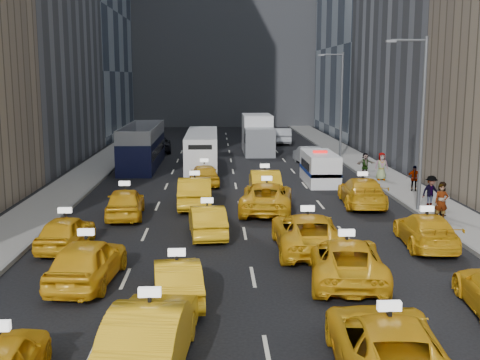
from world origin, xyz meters
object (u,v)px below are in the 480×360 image
object	(u,v)px
taxi_2	(387,345)
taxi_1	(151,333)
city_bus	(202,151)
double_decker	(142,147)
box_truck	(258,134)
pedestrian_0	(441,202)
nypd_van	(320,168)

from	to	relation	value
taxi_2	taxi_1	bearing A→B (deg)	-3.30
taxi_1	taxi_2	world-z (taller)	taxi_1
taxi_2	city_bus	bearing A→B (deg)	-76.61
taxi_2	double_decker	size ratio (longest dim) A/B	0.48
double_decker	city_bus	distance (m)	4.93
box_truck	pedestrian_0	bearing A→B (deg)	-68.60
pedestrian_0	taxi_1	bearing A→B (deg)	-127.94
taxi_2	double_decker	xyz separation A→B (m)	(-9.76, 33.93, 0.84)
nypd_van	city_bus	world-z (taller)	city_bus
taxi_1	pedestrian_0	size ratio (longest dim) A/B	2.83
nypd_van	box_truck	bearing A→B (deg)	108.47
nypd_van	taxi_2	bearing A→B (deg)	-88.32
nypd_van	city_bus	bearing A→B (deg)	149.01
taxi_2	city_bus	distance (m)	32.84
nypd_van	double_decker	size ratio (longest dim) A/B	0.47
taxi_1	pedestrian_0	distance (m)	18.76
taxi_2	box_truck	distance (m)	42.25
nypd_van	city_bus	size ratio (longest dim) A/B	0.48
taxi_2	box_truck	xyz separation A→B (m)	(-0.12, 42.24, 0.96)
taxi_1	box_truck	bearing A→B (deg)	-92.41
pedestrian_0	taxi_2	bearing A→B (deg)	-111.08
double_decker	pedestrian_0	distance (m)	25.35
box_truck	pedestrian_0	distance (m)	28.33
taxi_2	pedestrian_0	world-z (taller)	pedestrian_0
taxi_1	nypd_van	world-z (taller)	nypd_van
taxi_2	pedestrian_0	bearing A→B (deg)	-110.30
city_bus	box_truck	distance (m)	10.97
taxi_1	box_truck	xyz separation A→B (m)	(5.52, 41.46, 0.89)
nypd_van	pedestrian_0	world-z (taller)	nypd_van
taxi_1	double_decker	size ratio (longest dim) A/B	0.44
taxi_1	taxi_2	size ratio (longest dim) A/B	0.92
taxi_1	double_decker	xyz separation A→B (m)	(-4.12, 33.16, 0.77)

